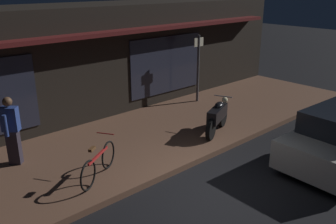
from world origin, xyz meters
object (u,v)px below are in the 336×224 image
(motorcycle, at_px, (218,116))
(sign_post, at_px, (198,64))
(person_photographer, at_px, (11,129))
(bicycle_parked, at_px, (99,163))

(motorcycle, distance_m, sign_post, 3.10)
(motorcycle, xyz_separation_m, person_photographer, (-5.07, 1.98, 0.38))
(bicycle_parked, distance_m, person_photographer, 2.30)
(bicycle_parked, bearing_deg, sign_post, 22.76)
(person_photographer, bearing_deg, sign_post, 3.68)
(motorcycle, xyz_separation_m, bicycle_parked, (-3.97, 0.03, -0.14))
(motorcycle, xyz_separation_m, sign_post, (1.73, 2.42, 0.86))
(motorcycle, height_order, sign_post, sign_post)
(motorcycle, relative_size, person_photographer, 0.97)
(motorcycle, height_order, person_photographer, person_photographer)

